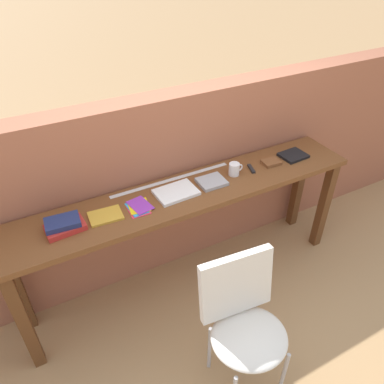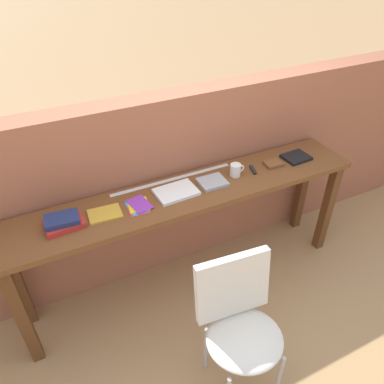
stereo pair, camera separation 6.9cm
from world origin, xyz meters
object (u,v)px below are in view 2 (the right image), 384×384
Objects in this scene: book_stack_leftmost at (63,222)px; magazine_cycling at (105,214)px; mug at (236,170)px; book_repair_rightmost at (296,157)px; chair_white_moulded at (240,321)px; leather_journal_brown at (273,164)px; book_open_centre at (176,192)px; multitool_folded at (253,170)px; pamphlet_pile_colourful at (138,206)px.

book_stack_leftmost is 0.25m from magazine_cycling.
magazine_cycling is 1.82× the size of mug.
chair_white_moulded is at bearing -142.92° from book_repair_rightmost.
chair_white_moulded is 8.10× the size of mug.
magazine_cycling is 1.28m from leather_journal_brown.
chair_white_moulded is 0.90m from book_open_centre.
book_repair_rightmost reaches higher than multitool_folded.
chair_white_moulded is 8.10× the size of multitool_folded.
pamphlet_pile_colourful is at bearing -177.38° from book_open_centre.
book_stack_leftmost is 1.74m from book_repair_rightmost.
mug is at bearing 5.76° from magazine_cycling.
mug reaches higher than book_repair_rightmost.
book_open_centre is at bearing 177.51° from book_repair_rightmost.
book_open_centre is at bearing 0.93° from book_stack_leftmost.
pamphlet_pile_colourful is 0.99× the size of book_repair_rightmost.
book_open_centre is (0.49, 0.01, 0.00)m from magazine_cycling.
magazine_cycling is at bearing 121.73° from chair_white_moulded.
mug is (0.96, 0.03, 0.04)m from magazine_cycling.
mug is at bearing 1.22° from book_stack_leftmost.
book_open_centre is 2.11× the size of leather_journal_brown.
magazine_cycling is at bearing -178.47° from mug.
pamphlet_pile_colourful is at bearing -1.52° from book_stack_leftmost.
book_repair_rightmost is at bearing -1.88° from book_open_centre.
book_stack_leftmost reaches higher than leather_journal_brown.
leather_journal_brown reaches higher than pamphlet_pile_colourful.
magazine_cycling reaches higher than pamphlet_pile_colourful.
book_stack_leftmost is 0.85× the size of book_open_centre.
book_stack_leftmost is 1.19× the size of book_repair_rightmost.
book_open_centre is 0.47m from mug.
leather_journal_brown reaches higher than chair_white_moulded.
pamphlet_pile_colourful is 0.28m from book_open_centre.
multitool_folded is at bearing -177.56° from leather_journal_brown.
multitool_folded is at bearing 2.10° from pamphlet_pile_colourful.
mug is 0.56× the size of book_repair_rightmost.
multitool_folded reaches higher than pamphlet_pile_colourful.
pamphlet_pile_colourful is 1.07m from leather_journal_brown.
mug is 0.54m from book_repair_rightmost.
mug reaches higher than pamphlet_pile_colourful.
book_stack_leftmost is at bearing 178.57° from book_open_centre.
magazine_cycling is at bearing 176.69° from pamphlet_pile_colourful.
book_stack_leftmost is 0.73m from book_open_centre.
magazine_cycling is 1.10m from multitool_folded.
magazine_cycling and multitool_folded have the same top height.
book_open_centre is at bearing 5.62° from magazine_cycling.
leather_journal_brown reaches higher than magazine_cycling.
mug is (0.45, 0.84, 0.40)m from chair_white_moulded.
pamphlet_pile_colourful is at bearing 0.92° from magazine_cycling.
book_open_centre is 2.49× the size of mug.
book_stack_leftmost is at bearing -176.01° from leather_journal_brown.
pamphlet_pile_colourful is (0.46, -0.01, -0.03)m from book_stack_leftmost.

